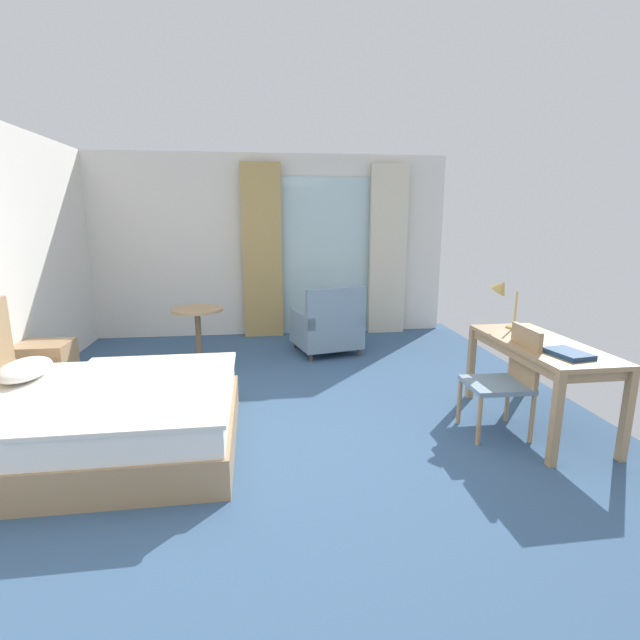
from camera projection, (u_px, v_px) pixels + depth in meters
name	position (u px, v px, depth m)	size (l,w,h in m)	color
ground	(281.00, 447.00, 3.75)	(5.75, 7.79, 0.10)	#38567A
wall_back	(269.00, 246.00, 6.97)	(5.35, 0.12, 2.66)	silver
balcony_glass_door	(325.00, 257.00, 7.03)	(1.45, 0.02, 2.34)	silver
curtain_panel_left	(262.00, 252.00, 6.80)	(0.58, 0.10, 2.53)	tan
curtain_panel_right	(388.00, 251.00, 7.03)	(0.56, 0.10, 2.53)	beige
bed	(94.00, 417.00, 3.52)	(2.03, 1.66, 1.10)	tan
nightstand	(47.00, 369.00, 4.66)	(0.48, 0.45, 0.54)	tan
writing_desk	(541.00, 352.00, 3.90)	(0.64, 1.39, 0.74)	tan
desk_chair	(507.00, 376.00, 3.79)	(0.49, 0.45, 0.90)	gray
desk_lamp	(503.00, 292.00, 4.37)	(0.30, 0.25, 0.49)	tan
closed_book	(568.00, 353.00, 3.50)	(0.22, 0.32, 0.04)	navy
armchair_by_window	(328.00, 327.00, 6.08)	(0.94, 0.94, 0.91)	gray
round_cafe_table	(198.00, 323.00, 5.62)	(0.61, 0.61, 0.69)	tan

